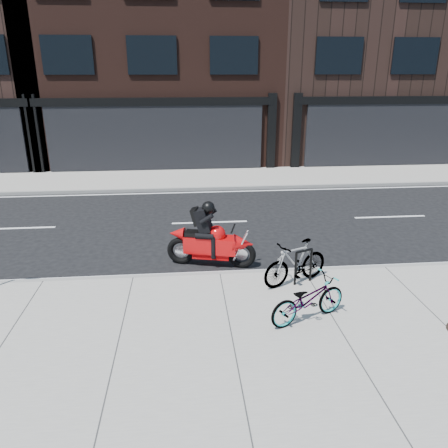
{
  "coord_description": "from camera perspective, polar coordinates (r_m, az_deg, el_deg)",
  "views": [
    {
      "loc": [
        -0.76,
        -11.15,
        4.63
      ],
      "look_at": [
        0.21,
        -0.71,
        0.9
      ],
      "focal_mm": 35.0,
      "sensor_mm": 36.0,
      "label": 1
    }
  ],
  "objects": [
    {
      "name": "bicycle_rear",
      "position": [
        9.73,
        9.34,
        -4.97
      ],
      "size": [
        1.71,
        1.1,
        1.0
      ],
      "primitive_type": "imported",
      "rotation": [
        0.0,
        0.0,
        5.13
      ],
      "color": "gray",
      "rests_on": "sidewalk_near"
    },
    {
      "name": "ground",
      "position": [
        12.1,
        -1.32,
        -2.93
      ],
      "size": [
        120.0,
        120.0,
        0.0
      ],
      "primitive_type": "plane",
      "color": "black",
      "rests_on": "ground"
    },
    {
      "name": "motorcycle",
      "position": [
        10.69,
        -1.23,
        -2.13
      ],
      "size": [
        2.21,
        0.94,
        1.67
      ],
      "rotation": [
        0.0,
        0.0,
        -0.25
      ],
      "color": "black",
      "rests_on": "ground"
    },
    {
      "name": "building_mideast",
      "position": [
        27.86,
        18.83,
        21.95
      ],
      "size": [
        12.0,
        10.0,
        12.5
      ],
      "primitive_type": "cube",
      "color": "black",
      "rests_on": "ground"
    },
    {
      "name": "bicycle_front",
      "position": [
        8.43,
        10.92,
        -9.63
      ],
      "size": [
        1.75,
        1.18,
        0.87
      ],
      "primitive_type": "imported",
      "rotation": [
        0.0,
        0.0,
        1.97
      ],
      "color": "gray",
      "rests_on": "sidewalk_near"
    },
    {
      "name": "bike_rack",
      "position": [
        9.79,
        10.34,
        -5.09
      ],
      "size": [
        0.44,
        0.22,
        0.79
      ],
      "rotation": [
        0.0,
        0.0,
        0.4
      ],
      "color": "black",
      "rests_on": "sidewalk_near"
    },
    {
      "name": "building_center",
      "position": [
        25.81,
        -8.89,
        25.19
      ],
      "size": [
        12.0,
        10.0,
        14.5
      ],
      "primitive_type": "cube",
      "color": "black",
      "rests_on": "ground"
    },
    {
      "name": "sidewalk_far",
      "position": [
        19.46,
        -2.94,
        5.98
      ],
      "size": [
        60.0,
        3.5,
        0.13
      ],
      "primitive_type": "cube",
      "color": "gray",
      "rests_on": "ground"
    },
    {
      "name": "sidewalk_near",
      "position": [
        7.7,
        1.43,
        -16.8
      ],
      "size": [
        60.0,
        6.0,
        0.13
      ],
      "primitive_type": "cube",
      "color": "gray",
      "rests_on": "ground"
    }
  ]
}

